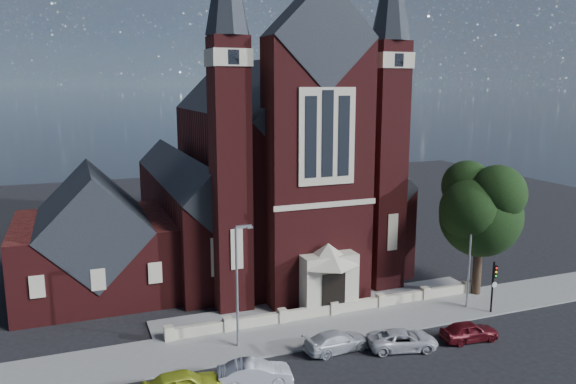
# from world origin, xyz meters

# --- Properties ---
(ground) EXTENTS (120.00, 120.00, 0.00)m
(ground) POSITION_xyz_m (0.00, 15.00, 0.00)
(ground) COLOR black
(ground) RESTS_ON ground
(pavement_strip) EXTENTS (60.00, 5.00, 0.12)m
(pavement_strip) POSITION_xyz_m (0.00, 4.50, 0.00)
(pavement_strip) COLOR slate
(pavement_strip) RESTS_ON ground
(forecourt_paving) EXTENTS (26.00, 3.00, 0.14)m
(forecourt_paving) POSITION_xyz_m (0.00, 8.50, 0.00)
(forecourt_paving) COLOR slate
(forecourt_paving) RESTS_ON ground
(forecourt_wall) EXTENTS (24.00, 0.40, 0.90)m
(forecourt_wall) POSITION_xyz_m (0.00, 6.50, 0.00)
(forecourt_wall) COLOR beige
(forecourt_wall) RESTS_ON ground
(church) EXTENTS (20.01, 34.90, 29.20)m
(church) POSITION_xyz_m (-0.00, 22.94, 8.19)
(church) COLOR #451213
(church) RESTS_ON ground
(parish_hall) EXTENTS (12.00, 12.20, 10.24)m
(parish_hall) POSITION_xyz_m (-16.00, 18.00, 4.01)
(parish_hall) COLOR #451213
(parish_hall) RESTS_ON ground
(street_tree) EXTENTS (6.40, 6.60, 10.70)m
(street_tree) POSITION_xyz_m (12.60, 5.71, 6.96)
(street_tree) COLOR black
(street_tree) RESTS_ON ground
(street_lamp_left) EXTENTS (1.16, 0.22, 8.09)m
(street_lamp_left) POSITION_xyz_m (-7.91, 4.00, 4.60)
(street_lamp_left) COLOR gray
(street_lamp_left) RESTS_ON ground
(street_lamp_right) EXTENTS (1.16, 0.22, 8.09)m
(street_lamp_right) POSITION_xyz_m (10.09, 4.00, 4.60)
(street_lamp_right) COLOR gray
(street_lamp_right) RESTS_ON ground
(traffic_signal) EXTENTS (0.28, 0.42, 4.00)m
(traffic_signal) POSITION_xyz_m (11.00, 2.43, 2.58)
(traffic_signal) COLOR black
(traffic_signal) RESTS_ON ground
(car_lime_van) EXTENTS (4.44, 1.87, 1.50)m
(car_lime_van) POSITION_xyz_m (-12.40, -0.51, 0.75)
(car_lime_van) COLOR #AAB925
(car_lime_van) RESTS_ON ground
(car_silver_a) EXTENTS (4.41, 2.19, 1.39)m
(car_silver_a) POSITION_xyz_m (-8.39, -0.74, 0.69)
(car_silver_a) COLOR silver
(car_silver_a) RESTS_ON ground
(car_silver_b) EXTENTS (4.53, 2.17, 1.27)m
(car_silver_b) POSITION_xyz_m (-2.24, 1.31, 0.64)
(car_silver_b) COLOR #B9BDC1
(car_silver_b) RESTS_ON ground
(car_white_suv) EXTENTS (4.87, 3.14, 1.25)m
(car_white_suv) POSITION_xyz_m (1.78, -0.01, 0.62)
(car_white_suv) COLOR silver
(car_white_suv) RESTS_ON ground
(car_dark_red) EXTENTS (4.02, 1.92, 1.33)m
(car_dark_red) POSITION_xyz_m (6.54, -0.56, 0.66)
(car_dark_red) COLOR #540E15
(car_dark_red) RESTS_ON ground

